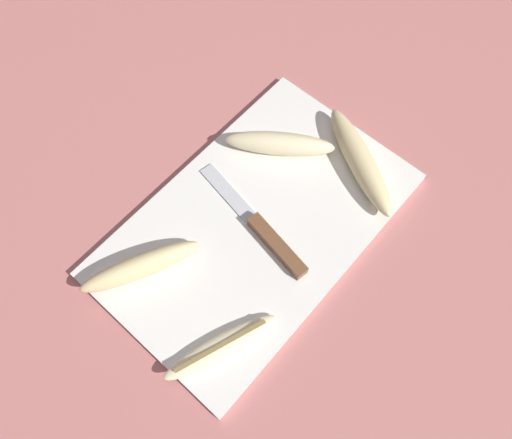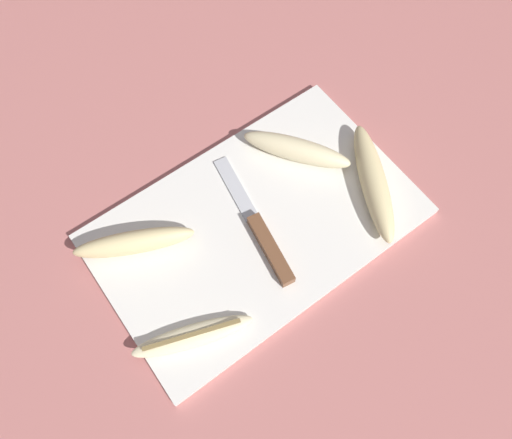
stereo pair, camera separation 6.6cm
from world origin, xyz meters
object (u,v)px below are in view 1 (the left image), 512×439
Objects in this scene: knife at (269,237)px; banana_pale_long at (221,347)px; banana_ripe_center at (360,161)px; banana_cream_curved at (280,144)px; banana_mellow_near at (140,266)px.

banana_pale_long reaches higher than knife.
banana_cream_curved is at bearing 117.18° from banana_ripe_center.
banana_pale_long is at bearing -175.03° from banana_ripe_center.
knife is 0.19m from banana_ripe_center.
banana_ripe_center reaches higher than banana_pale_long.
knife is at bearing -145.34° from banana_cream_curved.
knife is 1.35× the size of banana_mellow_near.
banana_mellow_near reaches higher than banana_pale_long.
banana_cream_curved reaches higher than banana_pale_long.
banana_ripe_center is at bearing -20.60° from banana_mellow_near.
banana_pale_long is at bearing -91.89° from banana_mellow_near.
banana_ripe_center is at bearing 1.60° from knife.
banana_ripe_center is at bearing 4.97° from banana_pale_long.
banana_ripe_center is (0.35, 0.03, 0.01)m from banana_pale_long.
banana_pale_long is 0.33m from banana_cream_curved.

